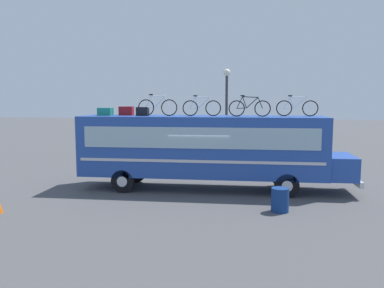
# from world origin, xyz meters

# --- Properties ---
(ground_plane) EXTENTS (120.00, 120.00, 0.00)m
(ground_plane) POSITION_xyz_m (0.00, 0.00, 0.00)
(ground_plane) COLOR #4C4C4F
(bus) EXTENTS (11.75, 2.40, 3.22)m
(bus) POSITION_xyz_m (0.21, 0.00, 1.88)
(bus) COLOR #23479E
(bus) RESTS_ON ground
(luggage_bag_1) EXTENTS (0.60, 0.47, 0.34)m
(luggage_bag_1) POSITION_xyz_m (-4.29, -0.05, 3.39)
(luggage_bag_1) COLOR #1E7F66
(luggage_bag_1) RESTS_ON bus
(luggage_bag_2) EXTENTS (0.61, 0.39, 0.40)m
(luggage_bag_2) POSITION_xyz_m (-3.43, 0.29, 3.42)
(luggage_bag_2) COLOR maroon
(luggage_bag_2) RESTS_ON bus
(luggage_bag_3) EXTENTS (0.50, 0.42, 0.38)m
(luggage_bag_3) POSITION_xyz_m (-2.60, -0.04, 3.41)
(luggage_bag_3) COLOR black
(luggage_bag_3) RESTS_ON bus
(rooftop_bicycle_1) EXTENTS (1.74, 0.44, 0.95)m
(rooftop_bicycle_1) POSITION_xyz_m (-1.92, -0.11, 3.61)
(rooftop_bicycle_1) COLOR black
(rooftop_bicycle_1) RESTS_ON bus
(rooftop_bicycle_2) EXTENTS (1.67, 0.44, 0.90)m
(rooftop_bicycle_2) POSITION_xyz_m (-0.00, -0.04, 3.59)
(rooftop_bicycle_2) COLOR black
(rooftop_bicycle_2) RESTS_ON bus
(rooftop_bicycle_3) EXTENTS (1.74, 0.44, 0.90)m
(rooftop_bicycle_3) POSITION_xyz_m (2.03, -0.30, 3.60)
(rooftop_bicycle_3) COLOR black
(rooftop_bicycle_3) RESTS_ON bus
(rooftop_bicycle_4) EXTENTS (1.76, 0.44, 0.90)m
(rooftop_bicycle_4) POSITION_xyz_m (4.04, 0.29, 3.60)
(rooftop_bicycle_4) COLOR black
(rooftop_bicycle_4) RESTS_ON bus
(trash_bin) EXTENTS (0.62, 0.62, 0.85)m
(trash_bin) POSITION_xyz_m (3.10, -3.10, 0.43)
(trash_bin) COLOR navy
(trash_bin) RESTS_ON ground
(street_lamp) EXTENTS (0.37, 0.37, 5.53)m
(street_lamp) POSITION_xyz_m (0.90, 4.23, 3.53)
(street_lamp) COLOR #38383D
(street_lamp) RESTS_ON ground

